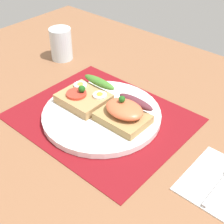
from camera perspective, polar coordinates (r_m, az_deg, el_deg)
name	(u,v)px	position (r cm, az deg, el deg)	size (l,w,h in cm)	color
ground_plane	(102,124)	(71.92, -1.80, -2.06)	(120.00, 90.00, 3.20)	brown
placemat	(102,117)	(70.83, -1.82, -0.97)	(36.21, 30.12, 0.30)	maroon
plate	(102,114)	(70.33, -1.84, -0.44)	(25.92, 25.92, 1.35)	white
sandwich_egg_tomato	(86,95)	(72.82, -4.54, 3.00)	(10.37, 10.47, 4.28)	tan
sandwich_salmon	(125,112)	(66.53, 2.30, -0.04)	(10.39, 9.28, 5.67)	#A58650
napkin	(222,185)	(59.98, 18.94, -12.12)	(12.70, 13.87, 0.60)	white
fork	(223,181)	(59.96, 19.08, -11.51)	(1.62, 12.80, 0.32)	#B7B7BC
drinking_glass	(61,44)	(93.67, -9.02, 11.83)	(6.09, 6.09, 9.00)	silver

